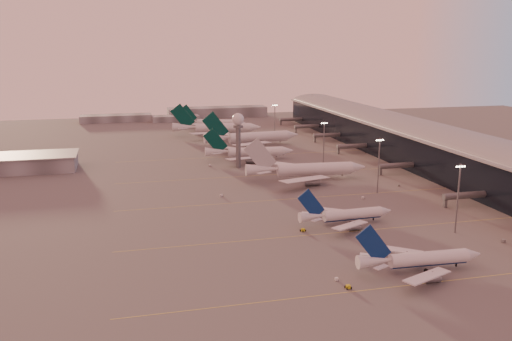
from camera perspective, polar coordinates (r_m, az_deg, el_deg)
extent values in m
plane|color=#585555|center=(180.96, 4.60, -8.02)|extent=(700.00, 700.00, 0.00)
cube|color=gold|center=(164.13, 18.78, -11.01)|extent=(180.00, 0.25, 0.02)
cube|color=gold|center=(200.49, 11.90, -6.13)|extent=(180.00, 0.25, 0.02)
cube|color=gold|center=(239.81, 7.27, -2.74)|extent=(180.00, 0.25, 0.02)
cube|color=gold|center=(280.83, 3.99, -0.30)|extent=(180.00, 0.25, 0.02)
cube|color=gold|center=(327.64, 1.32, 1.67)|extent=(180.00, 0.25, 0.02)
cube|color=black|center=(319.83, 16.89, 2.46)|extent=(36.00, 360.00, 18.00)
cylinder|color=gray|center=(318.37, 17.00, 4.05)|extent=(10.08, 360.00, 10.08)
cube|color=gray|center=(318.34, 17.00, 4.09)|extent=(40.00, 362.00, 0.80)
cylinder|color=slate|center=(239.86, 21.35, -2.44)|extent=(22.00, 2.80, 2.80)
cube|color=slate|center=(234.93, 19.31, -3.17)|extent=(1.20, 1.20, 4.40)
cylinder|color=slate|center=(287.55, 14.78, 0.52)|extent=(22.00, 2.80, 2.80)
cube|color=slate|center=(283.45, 12.98, -0.03)|extent=(1.20, 1.20, 4.40)
cylinder|color=slate|center=(336.68, 10.27, 2.55)|extent=(22.00, 2.80, 2.80)
cube|color=slate|center=(333.19, 8.68, 2.10)|extent=(1.20, 1.20, 4.40)
cylinder|color=slate|center=(374.79, 7.66, 3.72)|extent=(22.00, 2.80, 2.80)
cube|color=slate|center=(371.66, 6.22, 3.32)|extent=(1.20, 1.20, 4.40)
cylinder|color=slate|center=(413.66, 5.54, 4.66)|extent=(22.00, 2.80, 2.80)
cube|color=slate|center=(410.82, 4.21, 4.30)|extent=(1.20, 1.20, 4.40)
cylinder|color=slate|center=(451.20, 3.86, 5.40)|extent=(22.00, 2.80, 2.80)
cube|color=slate|center=(448.60, 2.63, 5.07)|extent=(1.20, 1.20, 4.40)
cylinder|color=slate|center=(291.13, -1.88, 2.41)|extent=(2.60, 2.60, 22.00)
cylinder|color=slate|center=(289.21, -1.90, 4.65)|extent=(5.20, 5.20, 1.20)
sphere|color=silver|center=(288.66, -1.90, 5.42)|extent=(6.40, 6.40, 6.40)
cylinder|color=slate|center=(288.18, -1.91, 6.15)|extent=(0.16, 0.16, 2.00)
cylinder|color=slate|center=(202.31, 20.47, -2.81)|extent=(0.56, 0.56, 25.00)
cube|color=slate|center=(199.51, 20.75, 0.51)|extent=(3.60, 0.25, 0.25)
sphere|color=#FFEABF|center=(198.75, 20.38, 0.37)|extent=(0.56, 0.56, 0.56)
sphere|color=#FFEABF|center=(199.31, 20.62, 0.39)|extent=(0.56, 0.56, 0.56)
sphere|color=#FFEABF|center=(199.88, 20.86, 0.40)|extent=(0.56, 0.56, 0.56)
sphere|color=#FFEABF|center=(200.44, 21.09, 0.42)|extent=(0.56, 0.56, 0.56)
cylinder|color=slate|center=(246.72, 12.78, 0.48)|extent=(0.56, 0.56, 25.00)
cube|color=slate|center=(244.43, 12.92, 3.23)|extent=(3.60, 0.25, 0.25)
sphere|color=#FFEABF|center=(243.83, 12.60, 3.12)|extent=(0.56, 0.56, 0.56)
sphere|color=#FFEABF|center=(244.27, 12.81, 3.13)|extent=(0.56, 0.56, 0.56)
sphere|color=#FFEABF|center=(244.72, 13.02, 3.14)|extent=(0.56, 0.56, 0.56)
sphere|color=#FFEABF|center=(245.17, 13.23, 3.15)|extent=(0.56, 0.56, 0.56)
cylinder|color=slate|center=(294.04, 7.15, 2.72)|extent=(0.56, 0.56, 25.00)
cube|color=slate|center=(292.12, 7.22, 5.04)|extent=(3.60, 0.25, 0.25)
sphere|color=#FFEABF|center=(291.64, 6.94, 4.95)|extent=(0.56, 0.56, 0.56)
sphere|color=#FFEABF|center=(292.00, 7.12, 4.96)|extent=(0.56, 0.56, 0.56)
sphere|color=#FFEABF|center=(292.35, 7.30, 4.96)|extent=(0.56, 0.56, 0.56)
sphere|color=#FFEABF|center=(292.71, 7.49, 4.97)|extent=(0.56, 0.56, 0.56)
cylinder|color=slate|center=(377.77, 1.99, 5.13)|extent=(0.56, 0.56, 25.00)
cube|color=slate|center=(376.28, 2.00, 6.94)|extent=(3.60, 0.25, 0.25)
sphere|color=#FFEABF|center=(375.92, 1.78, 6.87)|extent=(0.56, 0.56, 0.56)
sphere|color=#FFEABF|center=(376.19, 1.93, 6.88)|extent=(0.56, 0.56, 0.56)
sphere|color=#FFEABF|center=(376.46, 2.07, 6.88)|extent=(0.56, 0.56, 0.56)
sphere|color=#FFEABF|center=(376.74, 2.22, 6.88)|extent=(0.56, 0.56, 0.56)
cube|color=#5C5E63|center=(483.88, -14.49, 5.36)|extent=(60.00, 18.00, 6.00)
cube|color=#5C5E63|center=(500.72, -4.10, 6.16)|extent=(90.00, 20.00, 9.00)
cube|color=#5C5E63|center=(476.06, -8.45, 5.45)|extent=(40.00, 15.00, 5.00)
cylinder|color=silver|center=(169.20, 17.70, -8.96)|extent=(24.28, 5.14, 4.11)
cylinder|color=navy|center=(169.54, 17.68, -9.25)|extent=(23.74, 3.97, 2.96)
cone|color=silver|center=(176.40, 21.84, -8.38)|extent=(4.84, 4.30, 4.11)
cone|color=silver|center=(161.69, 12.33, -9.48)|extent=(10.28, 4.54, 4.11)
cube|color=silver|center=(158.64, 17.56, -10.75)|extent=(17.49, 11.17, 1.29)
cylinder|color=gray|center=(162.64, 18.03, -10.90)|extent=(4.78, 2.87, 2.67)
cube|color=gray|center=(162.19, 18.06, -10.52)|extent=(0.34, 0.28, 1.64)
cube|color=silver|center=(175.12, 14.37, -8.23)|extent=(17.09, 12.33, 1.29)
cylinder|color=gray|center=(175.08, 15.56, -8.97)|extent=(4.78, 2.87, 2.67)
cube|color=gray|center=(174.65, 15.58, -8.62)|extent=(0.34, 0.28, 1.64)
cube|color=navy|center=(159.63, 12.25, -7.82)|extent=(11.28, 0.86, 12.24)
cube|color=silver|center=(157.76, 13.02, -10.07)|extent=(4.98, 3.47, 0.27)
cube|color=silver|center=(165.61, 11.69, -8.85)|extent=(4.94, 3.76, 0.27)
cylinder|color=black|center=(174.70, 20.31, -9.45)|extent=(0.54, 0.54, 1.08)
cylinder|color=black|center=(171.25, 16.68, -9.61)|extent=(1.21, 0.59, 1.19)
cylinder|color=black|center=(167.43, 17.44, -10.20)|extent=(1.21, 0.59, 1.19)
cylinder|color=silver|center=(205.06, 10.13, -4.68)|extent=(22.98, 4.75, 3.89)
cylinder|color=navy|center=(205.33, 10.12, -4.91)|extent=(22.48, 3.65, 2.80)
cone|color=silver|center=(211.24, 13.46, -4.31)|extent=(4.57, 4.05, 3.89)
cone|color=silver|center=(198.52, 5.91, -4.99)|extent=(9.72, 4.25, 3.89)
cube|color=silver|center=(194.76, 9.87, -5.84)|extent=(16.21, 11.62, 1.22)
cylinder|color=gray|center=(198.43, 10.29, -6.04)|extent=(4.51, 2.69, 2.53)
cube|color=gray|center=(198.07, 10.30, -5.74)|extent=(0.32, 0.27, 1.56)
cube|color=silver|center=(211.23, 7.61, -4.25)|extent=(16.54, 10.65, 1.22)
cylinder|color=gray|center=(210.90, 8.54, -4.81)|extent=(4.51, 2.69, 2.53)
cube|color=gray|center=(210.57, 8.55, -4.53)|extent=(0.32, 0.27, 1.56)
cube|color=navy|center=(196.91, 5.81, -3.67)|extent=(10.68, 0.76, 11.59)
cube|color=silver|center=(194.62, 6.40, -5.35)|extent=(4.68, 3.55, 0.26)
cube|color=silver|center=(202.41, 5.45, -4.59)|extent=(4.71, 3.30, 0.26)
cylinder|color=black|center=(209.72, 12.24, -5.13)|extent=(0.51, 0.51, 1.02)
cylinder|color=black|center=(207.01, 9.37, -5.23)|extent=(1.14, 0.55, 1.13)
cylinder|color=black|center=(203.17, 9.91, -5.61)|extent=(1.14, 0.55, 1.13)
cylinder|color=silver|center=(268.71, 6.20, -0.08)|extent=(37.80, 8.49, 5.86)
cylinder|color=silver|center=(269.01, 6.19, -0.35)|extent=(36.93, 6.80, 4.22)
cone|color=silver|center=(275.62, 10.68, 0.10)|extent=(7.65, 6.35, 5.86)
cone|color=silver|center=(262.57, 0.61, -0.15)|extent=(16.09, 6.95, 5.86)
cube|color=silver|center=(251.98, 5.16, -1.19)|extent=(27.11, 16.62, 1.74)
cylinder|color=gray|center=(257.18, 5.92, -1.46)|extent=(7.50, 4.31, 3.81)
cube|color=gray|center=(256.85, 5.92, -1.17)|extent=(0.30, 0.26, 2.34)
cube|color=silver|center=(281.35, 3.54, 0.36)|extent=(26.11, 19.56, 1.74)
cylinder|color=gray|center=(279.47, 4.61, -0.24)|extent=(7.50, 4.31, 3.81)
cube|color=gray|center=(279.16, 4.61, 0.02)|extent=(0.30, 0.26, 2.34)
cube|color=#A4A7AC|center=(260.93, 0.45, 1.32)|extent=(16.21, 1.48, 17.38)
cube|color=silver|center=(255.55, 0.84, -0.49)|extent=(7.74, 5.23, 0.24)
cube|color=silver|center=(269.43, 0.27, 0.23)|extent=(7.64, 5.99, 0.24)
cylinder|color=black|center=(273.75, 9.05, -0.69)|extent=(0.47, 0.47, 0.94)
cylinder|color=black|center=(270.68, 5.45, -0.74)|extent=(1.07, 0.54, 1.04)
cylinder|color=black|center=(266.80, 5.68, -0.95)|extent=(1.07, 0.54, 1.04)
cylinder|color=silver|center=(313.37, -0.03, 1.82)|extent=(32.13, 8.38, 5.12)
cylinder|color=silver|center=(313.59, -0.03, 1.61)|extent=(31.35, 6.88, 3.69)
cone|color=silver|center=(316.48, 3.37, 1.91)|extent=(6.65, 5.73, 5.12)
cone|color=silver|center=(311.00, -4.15, 1.82)|extent=(13.78, 6.47, 5.12)
cube|color=silver|center=(299.59, -1.16, 1.11)|extent=(23.39, 13.62, 1.52)
cylinder|color=gray|center=(303.57, -0.50, 0.87)|extent=(6.46, 3.95, 3.33)
cube|color=gray|center=(303.31, -0.50, 1.09)|extent=(0.29, 0.25, 2.05)
cube|color=silver|center=(325.61, -1.72, 2.09)|extent=(22.12, 17.31, 1.52)
cylinder|color=gray|center=(323.38, -0.97, 1.63)|extent=(6.46, 3.95, 3.33)
cube|color=gray|center=(323.14, -0.97, 1.84)|extent=(0.29, 0.25, 2.05)
cube|color=#02312B|center=(309.82, -4.29, 2.92)|extent=(14.05, 1.76, 15.16)
cube|color=silver|center=(304.95, -4.12, 1.62)|extent=(6.57, 4.28, 0.22)
cube|color=silver|center=(316.98, -4.27, 2.06)|extent=(6.44, 5.21, 0.22)
cylinder|color=black|center=(315.86, 2.14, 1.31)|extent=(0.44, 0.44, 0.88)
cylinder|color=black|center=(315.55, -0.54, 1.32)|extent=(1.01, 0.54, 0.97)
cylinder|color=black|center=(311.78, -0.45, 1.17)|extent=(1.01, 0.54, 0.97)
cylinder|color=silver|center=(356.89, 0.28, 3.37)|extent=(40.28, 9.77, 6.43)
cylinder|color=silver|center=(357.14, 0.28, 3.14)|extent=(39.33, 7.91, 4.63)
cone|color=silver|center=(365.21, 3.82, 3.57)|extent=(8.23, 7.06, 6.43)
cone|color=silver|center=(348.71, -4.13, 3.24)|extent=(17.21, 7.82, 6.43)
cube|color=silver|center=(338.35, -0.37, 2.63)|extent=(27.97, 21.34, 1.90)
cylinder|color=gray|center=(344.06, 0.19, 2.36)|extent=(8.04, 4.82, 4.18)
cube|color=gray|center=(343.78, 0.19, 2.61)|extent=(0.35, 0.30, 2.57)
cube|color=silver|center=(369.86, -2.01, 3.53)|extent=(29.26, 17.56, 1.90)
cylinder|color=gray|center=(367.99, -1.10, 3.07)|extent=(8.04, 4.82, 4.18)
cube|color=gray|center=(367.73, -1.10, 3.30)|extent=(0.35, 0.30, 2.57)
cube|color=#02312B|center=(347.27, -4.28, 4.48)|extent=(17.66, 1.88, 19.03)
cube|color=silver|center=(341.26, -3.85, 3.05)|extent=(8.11, 6.44, 0.28)
cube|color=silver|center=(355.98, -4.49, 3.46)|extent=(8.24, 5.49, 0.28)
cylinder|color=black|center=(362.72, 2.55, 2.88)|extent=(0.55, 0.55, 1.11)
cylinder|color=black|center=(358.84, -0.33, 2.79)|extent=(1.26, 0.66, 1.22)
cylinder|color=black|center=(354.29, -0.08, 2.65)|extent=(1.26, 0.66, 1.22)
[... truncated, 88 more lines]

